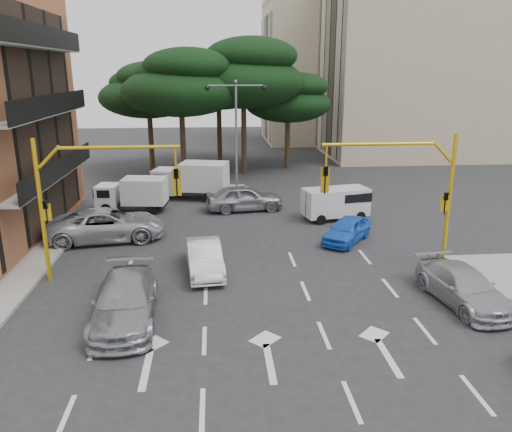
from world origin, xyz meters
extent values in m
plane|color=#28282B|center=(0.00, 0.00, 0.00)|extent=(120.00, 120.00, 0.00)
cube|color=gray|center=(0.00, 16.00, 0.07)|extent=(1.40, 6.00, 0.15)
cube|color=black|center=(-10.44, 8.00, 6.00)|extent=(0.12, 14.72, 11.20)
cube|color=tan|center=(20.00, 32.00, 9.00)|extent=(20.00, 12.00, 18.00)
cube|color=black|center=(9.94, 32.00, 8.50)|extent=(0.12, 11.04, 16.20)
cube|color=tan|center=(13.00, 44.00, 8.00)|extent=(16.00, 12.00, 16.00)
cube|color=black|center=(4.94, 44.00, 7.50)|extent=(0.12, 11.04, 14.20)
cube|color=tan|center=(13.00, 44.00, 16.35)|extent=(16.15, 12.15, 0.70)
cylinder|color=#382616|center=(-4.00, 22.00, 2.48)|extent=(0.44, 0.44, 4.95)
ellipsoid|color=black|center=(-4.00, 22.00, 6.93)|extent=(9.15, 9.15, 3.87)
ellipsoid|color=black|center=(-3.40, 21.60, 8.80)|extent=(6.86, 6.86, 2.86)
ellipsoid|color=black|center=(-4.50, 22.30, 8.25)|extent=(6.07, 6.07, 2.64)
cylinder|color=#382616|center=(1.00, 24.00, 2.70)|extent=(0.44, 0.44, 5.40)
ellipsoid|color=black|center=(1.00, 24.00, 7.56)|extent=(9.98, 9.98, 4.22)
ellipsoid|color=black|center=(1.60, 23.60, 9.60)|extent=(7.49, 7.49, 3.12)
ellipsoid|color=black|center=(0.50, 24.30, 9.00)|extent=(6.62, 6.62, 2.88)
cylinder|color=#382616|center=(-7.00, 26.00, 2.25)|extent=(0.44, 0.44, 4.50)
ellipsoid|color=black|center=(-7.00, 26.00, 6.30)|extent=(8.32, 8.32, 3.52)
ellipsoid|color=black|center=(-6.40, 25.60, 8.00)|extent=(6.24, 6.24, 2.60)
ellipsoid|color=black|center=(-7.50, 26.30, 7.50)|extent=(5.52, 5.52, 2.40)
cylinder|color=#382616|center=(5.00, 26.00, 2.02)|extent=(0.44, 0.44, 4.05)
ellipsoid|color=black|center=(5.00, 26.00, 5.67)|extent=(7.49, 7.49, 3.17)
ellipsoid|color=black|center=(5.60, 25.60, 7.20)|extent=(5.62, 5.62, 2.34)
ellipsoid|color=black|center=(4.50, 26.30, 6.75)|extent=(4.97, 4.97, 2.16)
cylinder|color=#382616|center=(-1.00, 29.00, 2.48)|extent=(0.44, 0.44, 4.95)
ellipsoid|color=black|center=(-1.00, 29.00, 6.93)|extent=(9.15, 9.15, 3.87)
ellipsoid|color=black|center=(-0.40, 28.60, 8.80)|extent=(6.86, 6.86, 2.86)
ellipsoid|color=black|center=(-1.50, 29.30, 8.25)|extent=(6.07, 6.07, 2.64)
cylinder|color=gold|center=(8.60, 2.00, 3.00)|extent=(0.18, 0.18, 6.00)
cylinder|color=gold|center=(8.05, 2.00, 5.25)|extent=(0.95, 0.14, 0.95)
cylinder|color=gold|center=(5.30, 2.00, 5.60)|extent=(4.80, 0.14, 0.14)
cylinder|color=gold|center=(3.10, 2.00, 5.15)|extent=(0.08, 0.08, 0.90)
imported|color=black|center=(3.10, 2.00, 4.10)|extent=(0.20, 0.24, 1.20)
cube|color=gold|center=(3.10, 2.08, 4.10)|extent=(0.36, 0.06, 1.10)
imported|color=black|center=(8.38, 1.85, 3.00)|extent=(0.16, 0.20, 1.00)
cube|color=gold|center=(8.38, 1.95, 3.00)|extent=(0.35, 0.08, 0.70)
cylinder|color=gold|center=(-8.60, 2.00, 3.00)|extent=(0.18, 0.18, 6.00)
cylinder|color=gold|center=(-8.05, 2.00, 5.25)|extent=(0.95, 0.14, 0.95)
cylinder|color=gold|center=(-5.30, 2.00, 5.60)|extent=(4.80, 0.14, 0.14)
cylinder|color=gold|center=(-3.10, 2.00, 5.15)|extent=(0.08, 0.08, 0.90)
imported|color=black|center=(-3.10, 2.00, 4.10)|extent=(0.20, 0.24, 1.20)
cube|color=gold|center=(-3.10, 2.08, 4.10)|extent=(0.36, 0.06, 1.10)
imported|color=black|center=(-8.38, 1.85, 3.00)|extent=(0.16, 0.20, 1.00)
cube|color=gold|center=(-8.38, 1.95, 3.00)|extent=(0.35, 0.08, 0.70)
cylinder|color=slate|center=(0.00, 16.00, 3.90)|extent=(0.16, 0.16, 7.50)
cylinder|color=slate|center=(-0.90, 16.00, 7.55)|extent=(1.80, 0.10, 0.10)
sphere|color=black|center=(-1.90, 16.00, 7.40)|extent=(0.36, 0.36, 0.36)
cylinder|color=slate|center=(0.90, 16.00, 7.55)|extent=(1.80, 0.10, 0.10)
sphere|color=black|center=(1.90, 16.00, 7.40)|extent=(0.36, 0.36, 0.36)
sphere|color=slate|center=(0.00, 16.00, 7.80)|extent=(0.24, 0.24, 0.24)
imported|color=silver|center=(-2.07, 2.30, 0.68)|extent=(1.86, 4.26, 1.36)
imported|color=blue|center=(5.20, 5.78, 0.64)|extent=(3.45, 3.88, 1.27)
imported|color=gray|center=(-4.79, -1.91, 0.76)|extent=(2.46, 5.37, 1.52)
imported|color=#AFB0B7|center=(-7.16, 7.09, 0.82)|extent=(6.26, 3.56, 1.65)
imported|color=gray|center=(0.29, 12.20, 0.82)|extent=(5.00, 2.49, 1.64)
imported|color=#A3A5AB|center=(7.76, -1.56, 0.68)|extent=(2.53, 4.90, 1.36)
camera|label=1|loc=(-1.53, -18.18, 8.57)|focal=35.00mm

